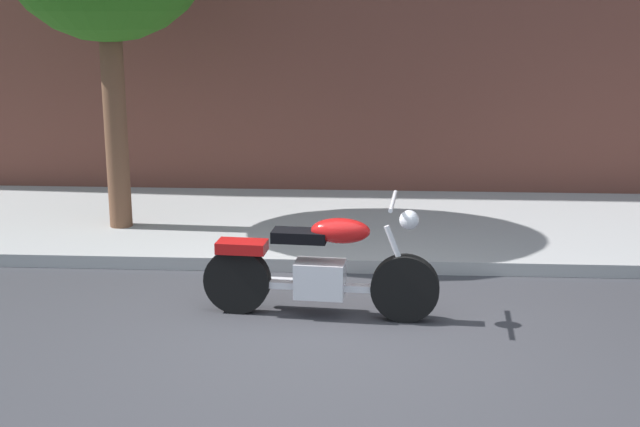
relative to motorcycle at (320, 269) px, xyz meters
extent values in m
plane|color=#38383D|center=(0.11, -0.49, -0.44)|extent=(60.00, 60.00, 0.00)
cube|color=#A5A5A5|center=(0.11, 2.86, -0.37)|extent=(20.00, 3.27, 0.14)
cylinder|color=black|center=(0.75, -0.07, -0.14)|extent=(0.61, 0.18, 0.60)
cylinder|color=black|center=(-0.75, 0.06, -0.14)|extent=(0.61, 0.18, 0.60)
cube|color=silver|center=(0.00, -0.01, -0.09)|extent=(0.46, 0.32, 0.32)
cube|color=silver|center=(0.00, -0.01, -0.16)|extent=(1.35, 0.19, 0.06)
ellipsoid|color=red|center=(0.18, -0.02, 0.36)|extent=(0.54, 0.30, 0.22)
cube|color=black|center=(-0.18, 0.01, 0.30)|extent=(0.50, 0.28, 0.10)
cube|color=red|center=(-0.70, 0.05, 0.18)|extent=(0.46, 0.28, 0.10)
cylinder|color=silver|center=(0.69, -0.06, 0.14)|extent=(0.27, 0.07, 0.58)
cylinder|color=silver|center=(0.63, -0.06, 0.64)|extent=(0.09, 0.70, 0.04)
sphere|color=silver|center=(0.77, -0.07, 0.48)|extent=(0.17, 0.17, 0.17)
cylinder|color=silver|center=(-0.23, 0.18, -0.19)|extent=(0.80, 0.16, 0.09)
cylinder|color=brown|center=(-2.49, 2.43, 0.97)|extent=(0.26, 0.26, 2.82)
camera|label=1|loc=(0.43, -7.25, 2.36)|focal=48.52mm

